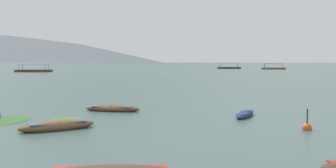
{
  "coord_description": "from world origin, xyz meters",
  "views": [
    {
      "loc": [
        1.9,
        -5.25,
        3.25
      ],
      "look_at": [
        -0.82,
        32.03,
        1.03
      ],
      "focal_mm": 40.66,
      "sensor_mm": 36.0,
      "label": 1
    }
  ],
  "objects_px": {
    "rowboat_0": "(245,114)",
    "ferry_1": "(34,71)",
    "rowboat_1": "(57,126)",
    "ferry_2": "(229,68)",
    "ferry_0": "(274,68)",
    "mooring_buoy": "(307,128)",
    "rowboat_2": "(112,109)"
  },
  "relations": [
    {
      "from": "ferry_2",
      "to": "mooring_buoy",
      "type": "bearing_deg",
      "value": -93.57
    },
    {
      "from": "rowboat_1",
      "to": "ferry_0",
      "type": "height_order",
      "value": "ferry_0"
    },
    {
      "from": "rowboat_0",
      "to": "rowboat_1",
      "type": "relative_size",
      "value": 0.86
    },
    {
      "from": "rowboat_1",
      "to": "ferry_2",
      "type": "relative_size",
      "value": 0.34
    },
    {
      "from": "ferry_2",
      "to": "rowboat_0",
      "type": "bearing_deg",
      "value": -94.57
    },
    {
      "from": "rowboat_2",
      "to": "rowboat_1",
      "type": "bearing_deg",
      "value": -99.37
    },
    {
      "from": "ferry_0",
      "to": "mooring_buoy",
      "type": "bearing_deg",
      "value": -100.74
    },
    {
      "from": "rowboat_0",
      "to": "rowboat_1",
      "type": "height_order",
      "value": "rowboat_1"
    },
    {
      "from": "rowboat_0",
      "to": "rowboat_2",
      "type": "bearing_deg",
      "value": 167.32
    },
    {
      "from": "rowboat_1",
      "to": "ferry_2",
      "type": "distance_m",
      "value": 156.42
    },
    {
      "from": "rowboat_1",
      "to": "mooring_buoy",
      "type": "height_order",
      "value": "mooring_buoy"
    },
    {
      "from": "rowboat_2",
      "to": "mooring_buoy",
      "type": "height_order",
      "value": "mooring_buoy"
    },
    {
      "from": "rowboat_1",
      "to": "rowboat_0",
      "type": "bearing_deg",
      "value": 27.88
    },
    {
      "from": "ferry_0",
      "to": "ferry_2",
      "type": "bearing_deg",
      "value": 144.91
    },
    {
      "from": "rowboat_0",
      "to": "rowboat_2",
      "type": "distance_m",
      "value": 8.56
    },
    {
      "from": "rowboat_1",
      "to": "mooring_buoy",
      "type": "distance_m",
      "value": 11.88
    },
    {
      "from": "ferry_2",
      "to": "rowboat_1",
      "type": "bearing_deg",
      "value": -97.89
    },
    {
      "from": "ferry_2",
      "to": "rowboat_2",
      "type": "bearing_deg",
      "value": -97.82
    },
    {
      "from": "ferry_1",
      "to": "mooring_buoy",
      "type": "height_order",
      "value": "ferry_1"
    },
    {
      "from": "ferry_0",
      "to": "rowboat_0",
      "type": "bearing_deg",
      "value": -102.01
    },
    {
      "from": "ferry_0",
      "to": "ferry_1",
      "type": "relative_size",
      "value": 0.93
    },
    {
      "from": "rowboat_2",
      "to": "ferry_2",
      "type": "bearing_deg",
      "value": 82.18
    },
    {
      "from": "rowboat_0",
      "to": "rowboat_2",
      "type": "height_order",
      "value": "rowboat_2"
    },
    {
      "from": "ferry_0",
      "to": "ferry_1",
      "type": "xyz_separation_m",
      "value": [
        -81.99,
        -46.66,
        -0.0
      ]
    },
    {
      "from": "rowboat_0",
      "to": "ferry_1",
      "type": "relative_size",
      "value": 0.28
    },
    {
      "from": "rowboat_1",
      "to": "mooring_buoy",
      "type": "relative_size",
      "value": 3.11
    },
    {
      "from": "rowboat_0",
      "to": "ferry_0",
      "type": "bearing_deg",
      "value": 77.99
    },
    {
      "from": "rowboat_0",
      "to": "ferry_1",
      "type": "height_order",
      "value": "ferry_1"
    },
    {
      "from": "rowboat_1",
      "to": "ferry_0",
      "type": "relative_size",
      "value": 0.35
    },
    {
      "from": "ferry_0",
      "to": "ferry_2",
      "type": "xyz_separation_m",
      "value": [
        -17.31,
        12.16,
        -0.0
      ]
    },
    {
      "from": "rowboat_2",
      "to": "ferry_2",
      "type": "height_order",
      "value": "ferry_2"
    },
    {
      "from": "rowboat_1",
      "to": "ferry_2",
      "type": "xyz_separation_m",
      "value": [
        21.48,
        154.94,
        0.27
      ]
    }
  ]
}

